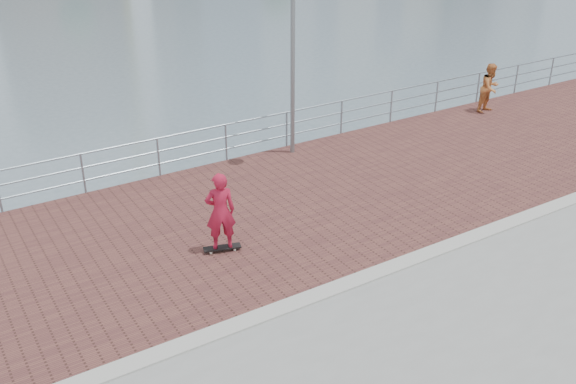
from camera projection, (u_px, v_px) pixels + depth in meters
water at (338, 365)px, 13.69m from camera, size 400.00×400.00×0.00m
brick_lane at (253, 215)px, 15.56m from camera, size 40.00×6.80×0.02m
curb at (341, 286)px, 12.80m from camera, size 40.00×0.40×0.06m
guardrail at (193, 145)px, 17.85m from camera, size 39.06×0.06×1.13m
skateboard at (222, 248)px, 14.02m from camera, size 0.85×0.45×0.09m
skateboarder at (220, 211)px, 13.63m from camera, size 0.74×0.60×1.77m
bystander at (490, 88)px, 22.19m from camera, size 0.90×0.75×1.70m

